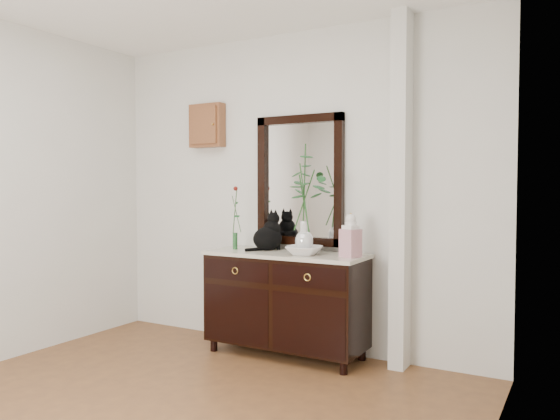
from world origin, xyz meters
The scene contains 10 objects.
wall_back centered at (0.00, 1.98, 1.35)m, with size 3.60×0.04×2.70m, color silver.
pilaster centered at (1.00, 1.90, 1.35)m, with size 0.12×0.20×2.70m, color silver.
sideboard centered at (0.10, 1.73, 0.47)m, with size 1.33×0.52×0.82m.
wall_mirror centered at (0.10, 1.97, 1.44)m, with size 0.80×0.06×1.10m.
key_cabinet centered at (-0.85, 1.94, 1.95)m, with size 0.35×0.10×0.40m, color brown.
cat centered at (-0.12, 1.80, 1.01)m, with size 0.23×0.28×0.33m, color black, non-canonical shape.
lotus_bowl centered at (0.30, 1.66, 0.89)m, with size 0.29×0.29×0.07m, color white.
vase_branches centered at (0.30, 1.66, 1.30)m, with size 0.41×0.41×0.86m, color silver, non-canonical shape.
bud_vase_rose centered at (-0.39, 1.72, 1.12)m, with size 0.07×0.07×0.55m, color #275C2E, non-canonical shape.
ginger_jar centered at (0.67, 1.71, 1.02)m, with size 0.13×0.13×0.34m, color white, non-canonical shape.
Camera 1 is at (2.23, -2.15, 1.39)m, focal length 35.00 mm.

